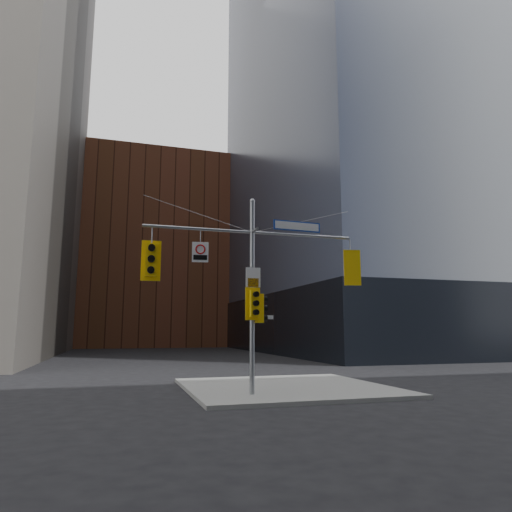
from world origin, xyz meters
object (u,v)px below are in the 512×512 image
street_sign_blade (297,226)px  regulatory_sign_arm (200,251)px  traffic_light_east_arm (351,268)px  traffic_light_pole_side (261,308)px  signal_assembly (252,274)px  traffic_light_west_arm (151,260)px  traffic_light_pole_front (254,303)px

street_sign_blade → regulatory_sign_arm: 3.93m
traffic_light_east_arm → regulatory_sign_arm: (-6.00, -0.02, 0.37)m
traffic_light_east_arm → traffic_light_pole_side: (-3.73, 0.01, -1.63)m
signal_assembly → traffic_light_east_arm: bearing=0.0°
street_sign_blade → regulatory_sign_arm: street_sign_blade is taller
signal_assembly → traffic_light_east_arm: (4.05, 0.00, 0.38)m
regulatory_sign_arm → street_sign_blade: bearing=7.6°
traffic_light_west_arm → traffic_light_pole_side: bearing=2.4°
signal_assembly → traffic_light_east_arm: signal_assembly is taller
signal_assembly → regulatory_sign_arm: size_ratio=10.91×
traffic_light_west_arm → traffic_light_east_arm: bearing=2.4°
traffic_light_east_arm → regulatory_sign_arm: regulatory_sign_arm is taller
signal_assembly → traffic_light_pole_front: (-0.00, -0.27, -1.09)m
traffic_light_west_arm → traffic_light_pole_side: traffic_light_west_arm is taller
traffic_light_west_arm → traffic_light_east_arm: size_ratio=1.02×
traffic_light_pole_front → regulatory_sign_arm: (-1.95, 0.25, 1.84)m
traffic_light_east_arm → traffic_light_pole_front: size_ratio=1.19×
traffic_light_pole_front → traffic_light_east_arm: bearing=-0.8°
traffic_light_east_arm → traffic_light_pole_side: traffic_light_east_arm is taller
traffic_light_pole_front → regulatory_sign_arm: size_ratio=1.61×
signal_assembly → traffic_light_pole_side: (0.32, 0.01, -1.24)m
signal_assembly → street_sign_blade: signal_assembly is taller
traffic_light_pole_side → street_sign_blade: bearing=-90.3°
signal_assembly → traffic_light_pole_side: bearing=1.3°
traffic_light_pole_side → regulatory_sign_arm: bearing=90.6°
signal_assembly → regulatory_sign_arm: signal_assembly is taller
traffic_light_east_arm → traffic_light_pole_front: 4.32m
traffic_light_pole_side → regulatory_sign_arm: regulatory_sign_arm is taller
signal_assembly → traffic_light_pole_side: size_ratio=7.60×
signal_assembly → traffic_light_east_arm: size_ratio=5.71×
traffic_light_west_arm → traffic_light_east_arm: 7.71m
traffic_light_east_arm → street_sign_blade: street_sign_blade is taller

